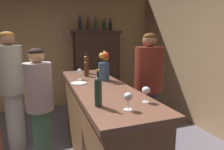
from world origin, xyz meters
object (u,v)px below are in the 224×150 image
object	(u,v)px
bar_counter	(100,126)
wine_glass_mid	(146,91)
display_bottle_center	(96,24)
display_bottle_right	(110,26)
cheese_plate	(79,83)
display_cabinet	(97,67)
wine_bottle_rose	(98,90)
bartender	(148,88)
patron_near_entrance	(12,87)
wine_bottle_chardonnay	(86,64)
patron_by_cabinet	(40,106)
flower_arrangement	(104,67)
display_bottle_midright	(104,25)
wine_glass_front	(80,72)
display_bottle_midleft	(88,24)
display_bottle_left	(80,24)
wine_bottle_malbec	(86,68)
wine_glass_rear	(128,98)

from	to	relation	value
bar_counter	wine_glass_mid	size ratio (longest dim) A/B	16.31
display_bottle_center	display_bottle_right	size ratio (longest dim) A/B	1.17
wine_glass_mid	display_bottle_right	bearing A→B (deg)	76.21
cheese_plate	display_cabinet	bearing A→B (deg)	69.02
bar_counter	display_cabinet	distance (m)	2.37
wine_bottle_rose	bartender	world-z (taller)	bartender
display_bottle_center	patron_near_entrance	size ratio (longest dim) A/B	0.20
wine_glass_mid	wine_bottle_chardonnay	bearing A→B (deg)	96.31
wine_glass_mid	patron_by_cabinet	bearing A→B (deg)	134.07
flower_arrangement	display_bottle_midright	bearing A→B (deg)	72.14
display_cabinet	patron_by_cabinet	bearing A→B (deg)	-121.27
wine_glass_front	display_bottle_center	bearing A→B (deg)	68.39
wine_bottle_rose	flower_arrangement	xyz separation A→B (m)	(0.34, 0.93, 0.04)
flower_arrangement	display_bottle_midleft	bearing A→B (deg)	82.48
display_bottle_left	display_bottle_midleft	size ratio (longest dim) A/B	0.99
wine_bottle_chardonnay	display_bottle_center	world-z (taller)	display_bottle_center
display_bottle_left	display_bottle_center	size ratio (longest dim) A/B	0.98
display_bottle_center	flower_arrangement	bearing A→B (deg)	-102.43
wine_bottle_malbec	wine_glass_front	size ratio (longest dim) A/B	1.95
display_cabinet	patron_near_entrance	size ratio (longest dim) A/B	1.05
display_bottle_right	cheese_plate	bearing A→B (deg)	-118.71
display_bottle_midright	patron_by_cabinet	world-z (taller)	display_bottle_midright
bar_counter	display_bottle_midleft	bearing A→B (deg)	79.86
display_bottle_left	patron_near_entrance	world-z (taller)	display_bottle_left
flower_arrangement	bar_counter	bearing A→B (deg)	-120.62
display_cabinet	flower_arrangement	bearing A→B (deg)	-102.74
bar_counter	display_bottle_center	world-z (taller)	display_bottle_center
display_bottle_midright	bartender	size ratio (longest dim) A/B	0.17
wine_glass_rear	patron_by_cabinet	bearing A→B (deg)	122.80
display_bottle_center	wine_glass_mid	bearing A→B (deg)	-97.18
wine_glass_mid	display_bottle_midright	xyz separation A→B (m)	(0.59, 3.00, 0.76)
wine_bottle_rose	display_bottle_right	world-z (taller)	display_bottle_right
wine_bottle_rose	display_bottle_left	world-z (taller)	display_bottle_left
wine_bottle_chardonnay	wine_glass_front	size ratio (longest dim) A/B	2.27
bar_counter	display_bottle_left	bearing A→B (deg)	84.42
flower_arrangement	wine_bottle_rose	bearing A→B (deg)	-110.28
wine_glass_rear	wine_glass_mid	bearing A→B (deg)	27.30
wine_bottle_rose	cheese_plate	xyz separation A→B (m)	(-0.01, 0.85, -0.13)
display_bottle_center	display_bottle_right	distance (m)	0.36
display_bottle_right	display_bottle_midright	bearing A→B (deg)	180.00
bar_counter	display_cabinet	size ratio (longest dim) A/B	1.24
display_bottle_left	bartender	world-z (taller)	display_bottle_left
display_cabinet	wine_bottle_rose	bearing A→B (deg)	-105.17
display_bottle_right	patron_near_entrance	distance (m)	2.66
display_bottle_midright	display_bottle_right	world-z (taller)	display_bottle_right
wine_bottle_rose	display_bottle_midright	xyz separation A→B (m)	(1.00, 2.96, 0.72)
bar_counter	patron_near_entrance	world-z (taller)	patron_near_entrance
display_cabinet	wine_bottle_chardonnay	distance (m)	1.57
display_bottle_center	display_bottle_right	world-z (taller)	display_bottle_center
bar_counter	display_bottle_center	xyz separation A→B (m)	(0.58, 2.26, 1.40)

